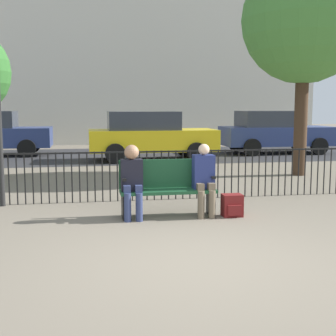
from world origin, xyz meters
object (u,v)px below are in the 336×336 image
at_px(backpack, 232,206).
at_px(seated_person_0, 132,177).
at_px(seated_person_1, 204,176).
at_px(tree_0, 304,21).
at_px(park_bench, 167,186).
at_px(parked_car_2, 275,131).
at_px(parked_car_0, 150,135).

bearing_deg(backpack, seated_person_0, 176.41).
xyz_separation_m(seated_person_1, tree_0, (3.60, 4.07, 3.25)).
distance_m(park_bench, parked_car_2, 11.12).
xyz_separation_m(parked_car_0, parked_car_2, (5.00, 1.43, 0.00)).
height_order(tree_0, parked_car_2, tree_0).
height_order(seated_person_1, tree_0, tree_0).
bearing_deg(parked_car_0, backpack, -88.48).
bearing_deg(park_bench, tree_0, 43.27).
relative_size(seated_person_0, tree_0, 0.21).
bearing_deg(parked_car_2, park_bench, -121.57).
bearing_deg(seated_person_0, parked_car_0, 80.26).
height_order(park_bench, parked_car_2, parked_car_2).
distance_m(seated_person_0, backpack, 1.70).
height_order(seated_person_0, seated_person_1, seated_person_0).
bearing_deg(seated_person_0, park_bench, 12.32).
distance_m(seated_person_1, parked_car_0, 8.17).
bearing_deg(tree_0, seated_person_1, -131.51).
xyz_separation_m(seated_person_0, seated_person_1, (1.17, -0.00, -0.02)).
distance_m(park_bench, backpack, 1.10).
height_order(backpack, tree_0, tree_0).
xyz_separation_m(seated_person_1, backpack, (0.45, -0.10, -0.48)).
bearing_deg(backpack, parked_car_2, 63.75).
bearing_deg(seated_person_1, tree_0, 48.49).
distance_m(tree_0, parked_car_0, 6.12).
xyz_separation_m(seated_person_1, parked_car_2, (5.23, 9.60, 0.19)).
relative_size(seated_person_1, tree_0, 0.21).
bearing_deg(seated_person_1, parked_car_2, 61.40).
bearing_deg(parked_car_2, seated_person_0, -123.71).
height_order(park_bench, tree_0, tree_0).
xyz_separation_m(park_bench, parked_car_0, (0.82, 8.04, 0.35)).
xyz_separation_m(seated_person_0, parked_car_0, (1.40, 8.16, 0.17)).
distance_m(seated_person_0, parked_car_2, 11.54).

